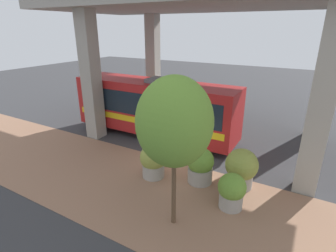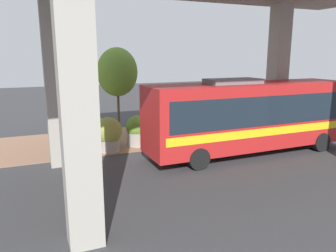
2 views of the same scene
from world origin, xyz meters
name	(u,v)px [view 1 (image 1 of 2)]	position (x,y,z in m)	size (l,w,h in m)	color
ground_plane	(176,161)	(0.00, 0.00, 0.00)	(80.00, 80.00, 0.00)	#38383A
sidewalk_strip	(144,189)	(-3.00, 0.00, 0.01)	(6.00, 40.00, 0.02)	#936B51
overpass	(210,17)	(4.00, 0.00, 7.32)	(9.40, 20.36, 8.37)	#9E998E
bus	(154,106)	(2.43, 2.88, 2.09)	(2.70, 10.77, 3.86)	#B21E1E
fire_hydrant	(169,158)	(-0.58, 0.07, 0.46)	(0.44, 0.21, 0.91)	red
planter_front	(200,166)	(-1.21, -1.92, 0.85)	(1.22, 1.22, 1.70)	#9E998E
planter_middle	(241,168)	(-0.67, -3.64, 0.94)	(1.43, 1.43, 1.83)	#9E998E
planter_back	(153,161)	(-1.87, 0.20, 0.84)	(1.26, 1.26, 1.66)	#9E998E
planter_extra	(232,191)	(-2.32, -3.72, 0.77)	(1.10, 1.10, 1.50)	#9E998E
street_tree_near	(174,122)	(-4.21, -2.17, 3.93)	(2.50, 2.50, 5.44)	brown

